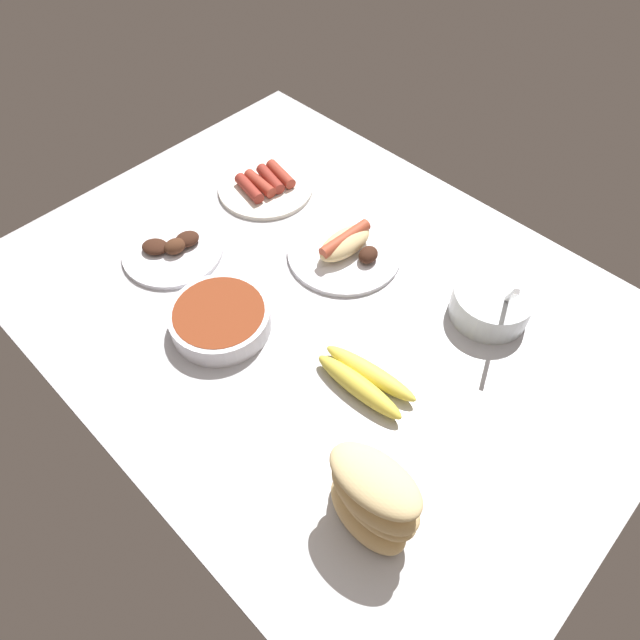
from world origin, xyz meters
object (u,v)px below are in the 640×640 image
(bowl_chili, at_px, (220,318))
(plate_sausages, at_px, (266,185))
(plate_hotdog_assembled, at_px, (346,249))
(bread_stack, at_px, (373,497))
(bowl_coleslaw, at_px, (491,302))
(banana_bunch, at_px, (364,380))
(plate_grilled_meat, at_px, (173,249))

(bowl_chili, relative_size, plate_sausages, 0.86)
(plate_hotdog_assembled, relative_size, bread_stack, 1.57)
(bowl_chili, relative_size, plate_hotdog_assembled, 0.79)
(bowl_coleslaw, height_order, plate_sausages, bowl_coleslaw)
(bowl_coleslaw, height_order, bowl_chili, bowl_coleslaw)
(bowl_chili, distance_m, plate_hotdog_assembled, 0.29)
(bowl_chili, bearing_deg, bread_stack, -9.62)
(bowl_coleslaw, distance_m, plate_hotdog_assembled, 0.30)
(plate_sausages, height_order, bread_stack, bread_stack)
(bowl_chili, xyz_separation_m, bread_stack, (0.42, -0.07, 0.05))
(bowl_chili, height_order, banana_bunch, bowl_chili)
(bowl_coleslaw, bearing_deg, plate_sausages, -175.29)
(plate_grilled_meat, height_order, bread_stack, bread_stack)
(bowl_coleslaw, distance_m, plate_grilled_meat, 0.63)
(plate_sausages, bearing_deg, bowl_coleslaw, 4.71)
(bowl_coleslaw, bearing_deg, bread_stack, -78.52)
(bowl_chili, xyz_separation_m, plate_hotdog_assembled, (0.04, 0.29, -0.01))
(banana_bunch, bearing_deg, plate_sausages, 155.05)
(plate_grilled_meat, xyz_separation_m, plate_sausages, (-0.01, 0.27, 0.00))
(bowl_chili, distance_m, banana_bunch, 0.28)
(plate_grilled_meat, relative_size, plate_sausages, 0.95)
(plate_hotdog_assembled, relative_size, plate_sausages, 1.08)
(banana_bunch, bearing_deg, bread_stack, -46.26)
(plate_grilled_meat, xyz_separation_m, banana_bunch, (0.48, 0.03, 0.01))
(bowl_coleslaw, xyz_separation_m, bread_stack, (0.09, -0.43, 0.04))
(bowl_coleslaw, xyz_separation_m, banana_bunch, (-0.06, -0.28, -0.02))
(bowl_chili, relative_size, bread_stack, 1.24)
(bowl_coleslaw, distance_m, plate_sausages, 0.56)
(plate_hotdog_assembled, bearing_deg, bowl_chili, -97.58)
(bowl_coleslaw, distance_m, banana_bunch, 0.28)
(bowl_coleslaw, height_order, plate_hotdog_assembled, bowl_coleslaw)
(plate_hotdog_assembled, relative_size, plate_grilled_meat, 1.14)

